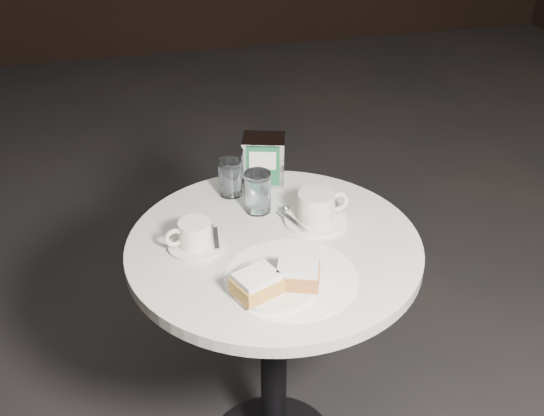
{
  "coord_description": "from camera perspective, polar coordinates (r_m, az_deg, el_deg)",
  "views": [
    {
      "loc": [
        -0.32,
        -1.28,
        1.67
      ],
      "look_at": [
        0.0,
        0.02,
        0.83
      ],
      "focal_mm": 45.0,
      "sensor_mm": 36.0,
      "label": 1
    }
  ],
  "objects": [
    {
      "name": "beignet_plate",
      "position": [
        1.45,
        0.31,
        -6.13
      ],
      "size": [
        0.21,
        0.2,
        0.06
      ],
      "rotation": [
        0.0,
        0.0,
        0.09
      ],
      "color": "silver",
      "rests_on": "cafe_table"
    },
    {
      "name": "napkin_dispenser",
      "position": [
        1.82,
        -0.69,
        4.06
      ],
      "size": [
        0.13,
        0.12,
        0.13
      ],
      "rotation": [
        0.0,
        0.0,
        -0.29
      ],
      "color": "silver",
      "rests_on": "cafe_table"
    },
    {
      "name": "coffee_cup_right",
      "position": [
        1.67,
        3.75,
        -0.12
      ],
      "size": [
        0.17,
        0.17,
        0.08
      ],
      "rotation": [
        0.0,
        0.0,
        0.09
      ],
      "color": "white",
      "rests_on": "cafe_table"
    },
    {
      "name": "water_glass_right",
      "position": [
        1.7,
        -1.2,
        1.31
      ],
      "size": [
        0.08,
        0.08,
        0.11
      ],
      "rotation": [
        0.0,
        0.0,
        0.31
      ],
      "color": "white",
      "rests_on": "cafe_table"
    },
    {
      "name": "cafe_table",
      "position": [
        1.73,
        0.16,
        -8.3
      ],
      "size": [
        0.7,
        0.7,
        0.74
      ],
      "color": "black",
      "rests_on": "ground"
    },
    {
      "name": "coffee_cup_left",
      "position": [
        1.59,
        -6.49,
        -2.38
      ],
      "size": [
        0.15,
        0.15,
        0.07
      ],
      "rotation": [
        0.0,
        0.0,
        0.15
      ],
      "color": "silver",
      "rests_on": "cafe_table"
    },
    {
      "name": "water_glass_left",
      "position": [
        1.78,
        -3.53,
        2.51
      ],
      "size": [
        0.06,
        0.06,
        0.1
      ],
      "rotation": [
        0.0,
        0.0,
        -0.07
      ],
      "color": "silver",
      "rests_on": "cafe_table"
    },
    {
      "name": "sugar_spill",
      "position": [
        1.5,
        1.59,
        -5.86
      ],
      "size": [
        0.38,
        0.38,
        0.0
      ],
      "primitive_type": "cylinder",
      "rotation": [
        0.0,
        0.0,
        -0.34
      ],
      "color": "white",
      "rests_on": "cafe_table"
    }
  ]
}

